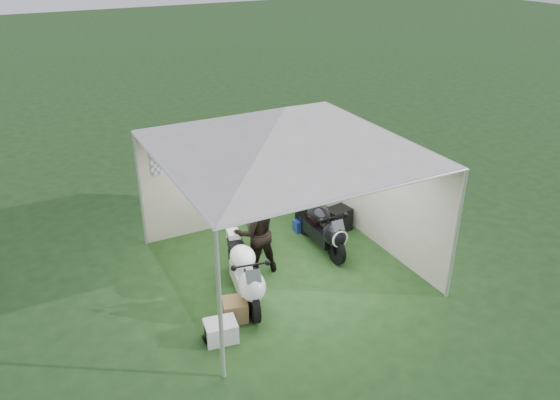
# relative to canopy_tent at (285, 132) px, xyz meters

# --- Properties ---
(ground) EXTENTS (80.00, 80.00, 0.00)m
(ground) POSITION_rel_canopy_tent_xyz_m (0.00, -0.03, -2.58)
(ground) COLOR #1D3B18
(ground) RESTS_ON ground
(canopy_tent) EXTENTS (5.66, 5.66, 3.00)m
(canopy_tent) POSITION_rel_canopy_tent_xyz_m (0.00, 0.00, 0.00)
(canopy_tent) COLOR silver
(canopy_tent) RESTS_ON ground
(motorcycle_white) EXTENTS (0.63, 1.88, 0.93)m
(motorcycle_white) POSITION_rel_canopy_tent_xyz_m (-1.02, -0.58, -2.06)
(motorcycle_white) COLOR black
(motorcycle_white) RESTS_ON ground
(motorcycle_black) EXTENTS (0.43, 1.80, 0.88)m
(motorcycle_black) POSITION_rel_canopy_tent_xyz_m (0.92, 0.21, -2.08)
(motorcycle_black) COLOR black
(motorcycle_black) RESTS_ON ground
(paddock_stand) EXTENTS (0.34, 0.22, 0.25)m
(paddock_stand) POSITION_rel_canopy_tent_xyz_m (0.95, 1.03, -2.45)
(paddock_stand) COLOR blue
(paddock_stand) RESTS_ON ground
(person_dark_jacket) EXTENTS (0.80, 0.64, 1.60)m
(person_dark_jacket) POSITION_rel_canopy_tent_xyz_m (-0.50, 0.13, -1.77)
(person_dark_jacket) COLOR black
(person_dark_jacket) RESTS_ON ground
(person_blue_jacket) EXTENTS (0.41, 0.60, 1.61)m
(person_blue_jacket) POSITION_rel_canopy_tent_xyz_m (-0.21, 0.75, -1.77)
(person_blue_jacket) COLOR slate
(person_blue_jacket) RESTS_ON ground
(equipment_box) EXTENTS (0.53, 0.45, 0.48)m
(equipment_box) POSITION_rel_canopy_tent_xyz_m (1.62, 0.72, -2.34)
(equipment_box) COLOR black
(equipment_box) RESTS_ON ground
(crate_0) EXTENTS (0.52, 0.44, 0.31)m
(crate_0) POSITION_rel_canopy_tent_xyz_m (-1.75, -1.31, -2.42)
(crate_0) COLOR #B9BDC3
(crate_0) RESTS_ON ground
(crate_1) EXTENTS (0.46, 0.46, 0.33)m
(crate_1) POSITION_rel_canopy_tent_xyz_m (-1.36, -0.95, -2.41)
(crate_1) COLOR olive
(crate_1) RESTS_ON ground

